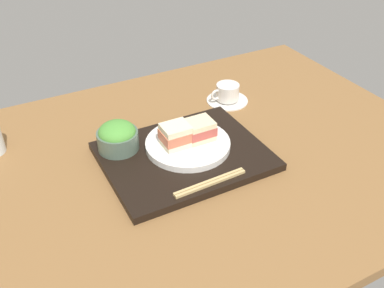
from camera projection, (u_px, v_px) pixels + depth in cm
name	position (u px, v px, depth cm)	size (l,w,h in cm)	color
ground_plane	(189.00, 162.00, 116.46)	(140.00, 100.00, 3.00)	brown
serving_tray	(184.00, 156.00, 114.58)	(41.35, 32.60, 2.03)	black
sandwich_plate	(188.00, 144.00, 115.65)	(22.44, 22.44, 1.72)	silver
sandwich_near	(176.00, 135.00, 112.22)	(7.49, 6.33, 5.93)	beige
sandwich_far	(199.00, 130.00, 114.84)	(7.47, 6.26, 5.40)	beige
salad_bowl	(118.00, 137.00, 113.57)	(10.79, 10.79, 7.73)	#4C6051
chopsticks_pair	(210.00, 183.00, 103.59)	(19.15, 2.26, 0.70)	tan
coffee_cup	(227.00, 94.00, 138.92)	(13.17, 13.17, 5.83)	silver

